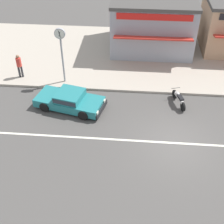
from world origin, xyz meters
The scene contains 8 objects.
ground_plane centered at (0.00, 0.00, 0.00)m, with size 160.00×160.00×0.00m, color #4C4947.
lane_centre_stripe centered at (0.00, 0.00, 0.00)m, with size 50.40×0.14×0.01m, color silver.
kerb_strip centered at (0.00, 9.52, 0.07)m, with size 68.00×10.00×0.15m, color #ADA393.
sedan_teal_0 centered at (-6.13, 2.64, 0.53)m, with size 4.41×2.65×1.06m.
motorcycle_1 centered at (0.43, 3.52, 0.42)m, with size 0.80×1.82×0.80m.
street_clock centered at (-7.00, 5.27, 2.96)m, with size 0.67×0.22×3.76m.
pedestrian_mid_kerb centered at (-10.10, 5.58, 1.12)m, with size 0.34×0.34×1.67m.
shopfront_corner_warung centered at (-1.20, 11.08, 2.14)m, with size 6.21×6.20×3.96m.
Camera 1 is at (-2.32, -12.20, 11.54)m, focal length 50.00 mm.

